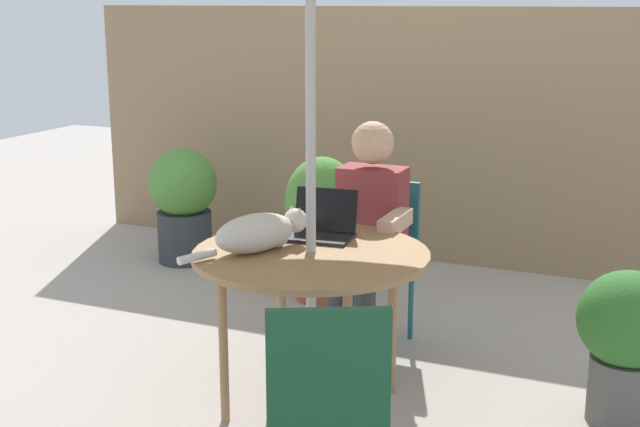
# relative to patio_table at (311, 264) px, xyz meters

# --- Properties ---
(ground_plane) EXTENTS (14.00, 14.00, 0.00)m
(ground_plane) POSITION_rel_patio_table_xyz_m (0.00, 0.00, -0.68)
(ground_plane) COLOR #ADA399
(fence_back) EXTENTS (5.75, 0.08, 1.78)m
(fence_back) POSITION_rel_patio_table_xyz_m (0.00, 2.46, 0.21)
(fence_back) COLOR #937756
(fence_back) RESTS_ON ground
(patio_table) EXTENTS (1.05, 1.05, 0.74)m
(patio_table) POSITION_rel_patio_table_xyz_m (0.00, 0.00, 0.00)
(patio_table) COLOR #9E754C
(patio_table) RESTS_ON ground
(chair_occupied) EXTENTS (0.40, 0.40, 0.88)m
(chair_occupied) POSITION_rel_patio_table_xyz_m (0.00, 0.87, -0.17)
(chair_occupied) COLOR #1E606B
(chair_occupied) RESTS_ON ground
(chair_empty) EXTENTS (0.54, 0.54, 0.88)m
(chair_empty) POSITION_rel_patio_table_xyz_m (0.46, -0.91, -0.17)
(chair_empty) COLOR #194C2D
(chair_empty) RESTS_ON ground
(person_seated) EXTENTS (0.48, 0.48, 1.22)m
(person_seated) POSITION_rel_patio_table_xyz_m (0.00, 0.72, 0.00)
(person_seated) COLOR maroon
(person_seated) RESTS_ON ground
(laptop) EXTENTS (0.32, 0.28, 0.21)m
(laptop) POSITION_rel_patio_table_xyz_m (-0.05, 0.26, 0.12)
(laptop) COLOR black
(laptop) RESTS_ON patio_table
(cat) EXTENTS (0.38, 0.58, 0.17)m
(cat) POSITION_rel_patio_table_xyz_m (-0.21, -0.08, 0.14)
(cat) COLOR silver
(cat) RESTS_ON patio_table
(potted_plant_near_fence) EXTENTS (0.46, 0.46, 0.90)m
(potted_plant_near_fence) POSITION_rel_patio_table_xyz_m (-0.54, 1.38, -0.17)
(potted_plant_near_fence) COLOR #9E5138
(potted_plant_near_fence) RESTS_ON ground
(potted_plant_by_chair) EXTENTS (0.48, 0.48, 0.81)m
(potted_plant_by_chair) POSITION_rel_patio_table_xyz_m (-1.76, 1.73, -0.24)
(potted_plant_by_chair) COLOR #33383D
(potted_plant_by_chair) RESTS_ON ground
(potted_plant_corner) EXTENTS (0.44, 0.44, 0.69)m
(potted_plant_corner) POSITION_rel_patio_table_xyz_m (1.32, 0.41, -0.28)
(potted_plant_corner) COLOR #595654
(potted_plant_corner) RESTS_ON ground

